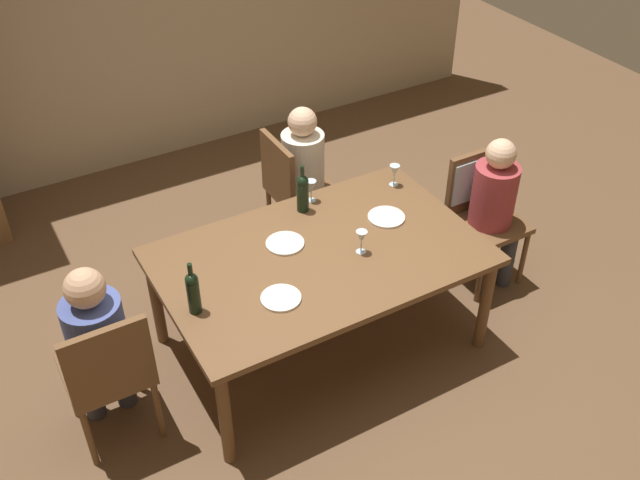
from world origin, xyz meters
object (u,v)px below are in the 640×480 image
Objects in this scene: person_woman_host at (306,168)px; wine_glass_near_right at (311,187)px; wine_bottle_dark_red at (193,291)px; dinner_plate_host at (281,298)px; dinner_plate_guest_left at (285,243)px; wine_glass_centre at (394,171)px; chair_left_end at (108,371)px; chair_far_right at (293,186)px; dining_table at (320,263)px; person_man_bearded at (495,204)px; dinner_plate_guest_right at (386,217)px; person_man_guest at (98,340)px; wine_glass_near_left at (361,237)px; wine_bottle_tall_green at (303,192)px; chair_right_end at (479,198)px.

person_woman_host reaches higher than wine_glass_near_right.
wine_bottle_dark_red reaches higher than dinner_plate_host.
wine_glass_centre is at bearing 12.93° from dinner_plate_guest_left.
wine_bottle_dark_red reaches higher than chair_left_end.
wine_bottle_dark_red is 1.44× the size of dinner_plate_host.
chair_far_right is 0.57m from wine_glass_near_right.
dining_table is at bearing -24.71° from person_woman_host.
wine_glass_centre is 0.57m from wine_glass_near_right.
person_man_bearded reaches higher than wine_glass_near_right.
dinner_plate_guest_left is 0.99× the size of dinner_plate_guest_right.
person_man_guest is 7.65× the size of wine_glass_near_right.
dinner_plate_guest_left is (-0.58, -0.79, 0.08)m from person_woman_host.
dining_table is 1.04m from chair_far_right.
chair_far_right is at bearing 127.79° from wine_glass_centre.
wine_glass_near_right is at bearing 89.18° from wine_glass_near_left.
dining_table is 0.58m from wine_glass_near_right.
dinner_plate_guest_right is (-0.25, -0.29, -0.10)m from wine_glass_centre.
wine_bottle_tall_green is 0.66m from wine_glass_centre.
dining_table is at bearing -18.98° from chair_far_right.
person_woman_host is 1.66m from wine_bottle_dark_red.
chair_right_end is 6.17× the size of wine_glass_near_right.
chair_right_end reaches higher than wine_glass_near_left.
wine_glass_centre is (1.60, 0.48, -0.03)m from wine_bottle_dark_red.
chair_right_end is (0.98, -0.85, 0.06)m from chair_far_right.
chair_right_end reaches higher than dining_table.
wine_bottle_tall_green is at bearing 73.84° from dining_table.
wine_bottle_tall_green is at bearing -145.87° from wine_glass_near_right.
dinner_plate_guest_left is at bearing -2.18° from chair_right_end.
person_woman_host is 7.52× the size of wine_glass_centre.
dining_table is at bearing 153.82° from wine_glass_near_left.
chair_far_right is 3.96× the size of dinner_plate_guest_right.
dinner_plate_guest_right is (0.41, -0.34, -0.13)m from wine_bottle_tall_green.
dinner_plate_host is 0.97× the size of dinner_plate_guest_left.
wine_bottle_dark_red is 1.39× the size of dinner_plate_guest_left.
person_woman_host is at bearing 65.29° from dining_table.
chair_left_end is 0.83× the size of person_man_bearded.
person_man_guest reaches higher than chair_right_end.
chair_far_right is 0.79m from wine_glass_centre.
dining_table is 5.79× the size of wine_bottle_tall_green.
chair_left_end reaches higher than wine_glass_near_left.
dinner_plate_host is (-1.69, -0.21, 0.09)m from person_man_bearded.
person_man_guest is at bearing -1.12° from person_man_bearded.
dining_table is 1.32m from person_man_bearded.
dinner_plate_guest_left reaches higher than dining_table.
dinner_plate_guest_left is (-0.26, -0.26, -0.13)m from wine_bottle_tall_green.
chair_left_end reaches higher than wine_glass_near_right.
chair_far_right and chair_left_end have the same top height.
wine_glass_near_right is at bearing 50.78° from dinner_plate_host.
wine_bottle_tall_green is (-0.32, -0.54, 0.22)m from person_woman_host.
wine_bottle_tall_green is 0.54m from dinner_plate_guest_right.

